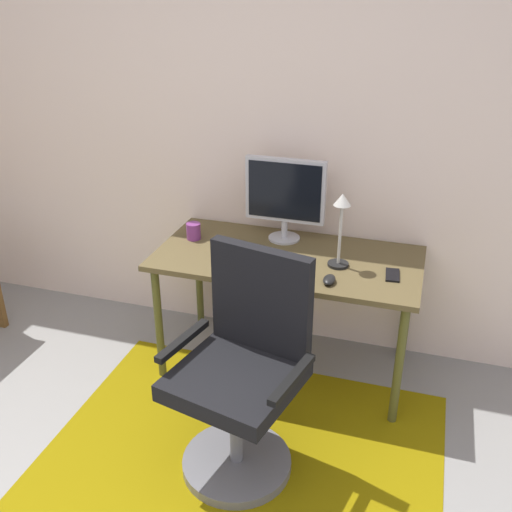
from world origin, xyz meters
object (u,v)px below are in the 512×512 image
at_px(computer_mouse, 329,280).
at_px(cell_phone, 393,275).
at_px(monitor, 285,194).
at_px(coffee_cup, 194,231).
at_px(desk_lamp, 341,220).
at_px(keyboard, 267,272).
at_px(desk, 287,267).
at_px(office_chair, 243,380).

xyz_separation_m(computer_mouse, cell_phone, (0.29, 0.17, -0.01)).
bearing_deg(monitor, computer_mouse, -52.04).
bearing_deg(monitor, cell_phone, -23.54).
height_order(computer_mouse, cell_phone, computer_mouse).
distance_m(monitor, coffee_cup, 0.56).
relative_size(monitor, coffee_cup, 5.04).
height_order(monitor, desk_lamp, monitor).
height_order(monitor, computer_mouse, monitor).
bearing_deg(monitor, keyboard, -86.62).
relative_size(desk, desk_lamp, 3.61).
bearing_deg(desk_lamp, keyboard, -149.45).
xyz_separation_m(coffee_cup, office_chair, (0.57, -0.83, -0.31)).
bearing_deg(monitor, office_chair, -85.55).
distance_m(desk, coffee_cup, 0.59).
bearing_deg(keyboard, coffee_cup, 151.09).
height_order(monitor, coffee_cup, monitor).
xyz_separation_m(keyboard, desk_lamp, (0.33, 0.19, 0.24)).
distance_m(coffee_cup, office_chair, 1.05).
bearing_deg(desk, keyboard, -102.18).
height_order(coffee_cup, cell_phone, coffee_cup).
bearing_deg(desk, desk_lamp, -6.81).
xyz_separation_m(computer_mouse, coffee_cup, (-0.84, 0.29, 0.03)).
distance_m(desk, desk_lamp, 0.43).
xyz_separation_m(keyboard, office_chair, (0.05, -0.54, -0.27)).
xyz_separation_m(desk_lamp, office_chair, (-0.28, -0.73, -0.51)).
height_order(desk, computer_mouse, computer_mouse).
relative_size(desk, monitor, 3.00).
bearing_deg(desk, computer_mouse, -40.77).
distance_m(monitor, office_chair, 1.12).
relative_size(keyboard, coffee_cup, 4.57).
relative_size(coffee_cup, desk_lamp, 0.24).
bearing_deg(computer_mouse, desk, 139.23).
height_order(desk_lamp, office_chair, desk_lamp).
height_order(coffee_cup, desk_lamp, desk_lamp).
distance_m(monitor, cell_phone, 0.74).
xyz_separation_m(monitor, desk_lamp, (0.35, -0.24, -0.02)).
bearing_deg(cell_phone, office_chair, -133.79).
xyz_separation_m(desk, office_chair, (0.00, -0.77, -0.19)).
bearing_deg(computer_mouse, cell_phone, 29.77).
relative_size(cell_phone, desk_lamp, 0.35).
height_order(desk, office_chair, office_chair).
distance_m(keyboard, cell_phone, 0.63).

